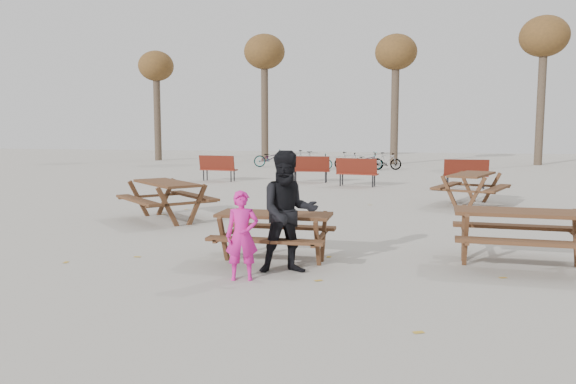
% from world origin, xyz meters
% --- Properties ---
extents(ground, '(80.00, 80.00, 0.00)m').
position_xyz_m(ground, '(0.00, 0.00, 0.00)').
color(ground, gray).
rests_on(ground, ground).
extents(main_picnic_table, '(1.80, 1.45, 0.78)m').
position_xyz_m(main_picnic_table, '(0.00, 0.00, 0.59)').
color(main_picnic_table, '#3D2816').
rests_on(main_picnic_table, ground).
extents(food_tray, '(0.18, 0.11, 0.03)m').
position_xyz_m(food_tray, '(0.08, -0.04, 0.79)').
color(food_tray, silver).
rests_on(food_tray, main_picnic_table).
extents(bread_roll, '(0.14, 0.06, 0.05)m').
position_xyz_m(bread_roll, '(0.08, -0.04, 0.83)').
color(bread_roll, tan).
rests_on(bread_roll, food_tray).
extents(soda_bottle, '(0.07, 0.07, 0.17)m').
position_xyz_m(soda_bottle, '(0.14, -0.18, 0.85)').
color(soda_bottle, silver).
rests_on(soda_bottle, main_picnic_table).
extents(child, '(0.52, 0.41, 1.26)m').
position_xyz_m(child, '(-0.17, -1.18, 0.63)').
color(child, '#D01A89').
rests_on(child, ground).
extents(adult, '(1.07, 0.96, 1.80)m').
position_xyz_m(adult, '(0.38, -0.68, 0.90)').
color(adult, black).
rests_on(adult, ground).
extents(picnic_table_east, '(2.07, 1.70, 0.86)m').
position_xyz_m(picnic_table_east, '(3.80, 0.50, 0.43)').
color(picnic_table_east, '#3D2816').
rests_on(picnic_table_east, ground).
extents(picnic_table_north, '(2.65, 2.62, 0.89)m').
position_xyz_m(picnic_table_north, '(-3.38, 3.29, 0.45)').
color(picnic_table_north, '#3D2816').
rests_on(picnic_table_north, ground).
extents(picnic_table_far, '(2.25, 2.49, 0.88)m').
position_xyz_m(picnic_table_far, '(3.70, 7.40, 0.44)').
color(picnic_table_far, '#3D2816').
rests_on(picnic_table_far, ground).
extents(park_bench_row, '(10.94, 1.71, 1.03)m').
position_xyz_m(park_bench_row, '(-0.78, 12.25, 0.52)').
color(park_bench_row, maroon).
rests_on(park_bench_row, ground).
extents(bicycle_row, '(7.94, 2.04, 0.96)m').
position_xyz_m(bicycle_row, '(-2.32, 20.10, 0.45)').
color(bicycle_row, black).
rests_on(bicycle_row, ground).
extents(tree_row, '(32.17, 3.52, 8.26)m').
position_xyz_m(tree_row, '(0.90, 25.15, 6.19)').
color(tree_row, '#382B21').
rests_on(tree_row, ground).
extents(fallen_leaves, '(11.00, 11.00, 0.01)m').
position_xyz_m(fallen_leaves, '(0.50, 2.50, 0.00)').
color(fallen_leaves, '#B58C2B').
rests_on(fallen_leaves, ground).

